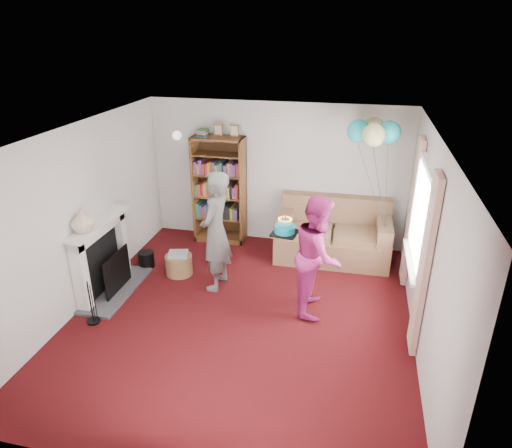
% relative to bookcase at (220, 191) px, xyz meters
% --- Properties ---
extents(ground, '(5.00, 5.00, 0.00)m').
position_rel_bookcase_xyz_m(ground, '(0.98, -2.30, -0.94)').
color(ground, '#380808').
rests_on(ground, ground).
extents(wall_back, '(4.50, 0.02, 2.50)m').
position_rel_bookcase_xyz_m(wall_back, '(0.98, 0.21, 0.31)').
color(wall_back, silver).
rests_on(wall_back, ground).
extents(wall_left, '(0.02, 5.00, 2.50)m').
position_rel_bookcase_xyz_m(wall_left, '(-1.28, -2.30, 0.31)').
color(wall_left, silver).
rests_on(wall_left, ground).
extents(wall_right, '(0.02, 5.00, 2.50)m').
position_rel_bookcase_xyz_m(wall_right, '(3.24, -2.30, 0.31)').
color(wall_right, silver).
rests_on(wall_right, ground).
extents(ceiling, '(4.50, 5.00, 0.01)m').
position_rel_bookcase_xyz_m(ceiling, '(0.98, -2.30, 1.57)').
color(ceiling, white).
rests_on(ceiling, wall_back).
extents(fireplace, '(0.55, 1.80, 1.12)m').
position_rel_bookcase_xyz_m(fireplace, '(-1.11, -2.11, -0.43)').
color(fireplace, '#3F3F42').
rests_on(fireplace, ground).
extents(window_bay, '(0.14, 2.02, 2.20)m').
position_rel_bookcase_xyz_m(window_bay, '(3.19, -1.70, 0.27)').
color(window_bay, white).
rests_on(window_bay, ground).
extents(wall_sconce, '(0.16, 0.23, 0.16)m').
position_rel_bookcase_xyz_m(wall_sconce, '(-0.77, 0.06, 0.94)').
color(wall_sconce, gold).
rests_on(wall_sconce, ground).
extents(bookcase, '(0.91, 0.42, 2.12)m').
position_rel_bookcase_xyz_m(bookcase, '(0.00, 0.00, 0.00)').
color(bookcase, '#472B14').
rests_on(bookcase, ground).
extents(sofa, '(1.86, 0.99, 0.99)m').
position_rel_bookcase_xyz_m(sofa, '(2.05, -0.23, -0.57)').
color(sofa, brown).
rests_on(sofa, ground).
extents(wicker_basket, '(0.43, 0.43, 0.38)m').
position_rel_bookcase_xyz_m(wicker_basket, '(-0.28, -1.40, -0.77)').
color(wicker_basket, olive).
rests_on(wicker_basket, ground).
extents(person_striped, '(0.48, 0.69, 1.81)m').
position_rel_bookcase_xyz_m(person_striped, '(0.43, -1.62, -0.03)').
color(person_striped, black).
rests_on(person_striped, ground).
extents(person_magenta, '(0.66, 0.83, 1.67)m').
position_rel_bookcase_xyz_m(person_magenta, '(1.94, -1.88, -0.10)').
color(person_magenta, '#B32371').
rests_on(person_magenta, ground).
extents(birthday_cake, '(0.33, 0.33, 0.22)m').
position_rel_bookcase_xyz_m(birthday_cake, '(1.47, -1.79, 0.19)').
color(birthday_cake, black).
rests_on(birthday_cake, ground).
extents(balloons, '(0.78, 0.78, 1.70)m').
position_rel_bookcase_xyz_m(balloons, '(2.54, -0.48, 1.28)').
color(balloons, '#3F3F3F').
rests_on(balloons, ground).
extents(mantel_vase, '(0.37, 0.37, 0.32)m').
position_rel_bookcase_xyz_m(mantel_vase, '(-1.14, -2.45, 0.35)').
color(mantel_vase, beige).
rests_on(mantel_vase, fireplace).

